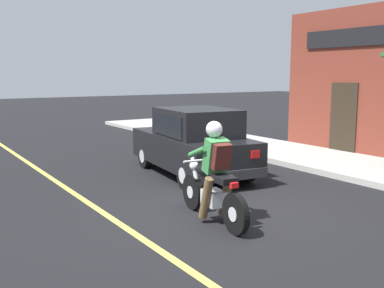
# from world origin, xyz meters

# --- Properties ---
(ground_plane) EXTENTS (80.00, 80.00, 0.00)m
(ground_plane) POSITION_xyz_m (0.00, 0.00, 0.00)
(ground_plane) COLOR black
(sidewalk_curb) EXTENTS (2.60, 22.00, 0.14)m
(sidewalk_curb) POSITION_xyz_m (4.83, 3.00, 0.07)
(sidewalk_curb) COLOR #ADAAA3
(sidewalk_curb) RESTS_ON ground
(lane_stripe) EXTENTS (0.12, 19.80, 0.01)m
(lane_stripe) POSITION_xyz_m (-1.80, 3.00, 0.00)
(lane_stripe) COLOR #D1C64C
(lane_stripe) RESTS_ON ground
(motorcycle_with_rider) EXTENTS (0.62, 2.02, 1.62)m
(motorcycle_with_rider) POSITION_xyz_m (-0.48, -0.23, 0.68)
(motorcycle_with_rider) COLOR black
(motorcycle_with_rider) RESTS_ON ground
(car_hatchback) EXTENTS (2.08, 3.95, 1.57)m
(car_hatchback) POSITION_xyz_m (1.09, 2.73, 0.77)
(car_hatchback) COLOR black
(car_hatchback) RESTS_ON ground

